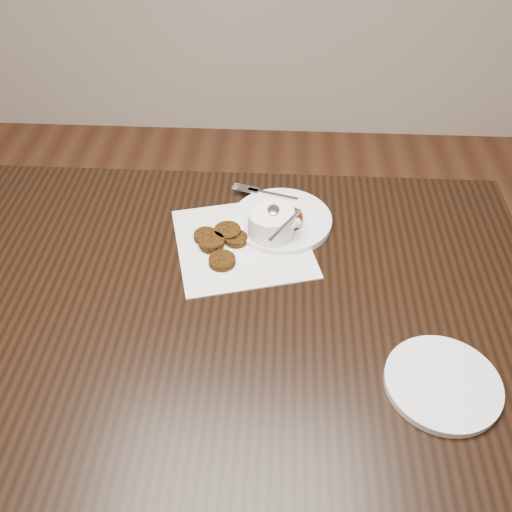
{
  "coord_description": "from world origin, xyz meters",
  "views": [
    {
      "loc": [
        0.11,
        -0.63,
        1.54
      ],
      "look_at": [
        0.06,
        0.16,
        0.8
      ],
      "focal_mm": 39.1,
      "sensor_mm": 36.0,
      "label": 1
    }
  ],
  "objects_px": {
    "table": "(197,414)",
    "plate_with_patty": "(282,217)",
    "sauce_ramekin": "(271,212)",
    "napkin": "(243,243)",
    "plate_empty": "(443,383)"
  },
  "relations": [
    {
      "from": "sauce_ramekin",
      "to": "plate_with_patty",
      "type": "distance_m",
      "value": 0.08
    },
    {
      "from": "plate_with_patty",
      "to": "plate_empty",
      "type": "xyz_separation_m",
      "value": [
        0.27,
        -0.41,
        -0.01
      ]
    },
    {
      "from": "plate_empty",
      "to": "table",
      "type": "bearing_deg",
      "value": 161.92
    },
    {
      "from": "sauce_ramekin",
      "to": "plate_with_patty",
      "type": "relative_size",
      "value": 0.62
    },
    {
      "from": "plate_with_patty",
      "to": "plate_empty",
      "type": "bearing_deg",
      "value": -56.18
    },
    {
      "from": "napkin",
      "to": "plate_with_patty",
      "type": "bearing_deg",
      "value": 42.18
    },
    {
      "from": "sauce_ramekin",
      "to": "plate_empty",
      "type": "xyz_separation_m",
      "value": [
        0.3,
        -0.36,
        -0.06
      ]
    },
    {
      "from": "plate_with_patty",
      "to": "table",
      "type": "bearing_deg",
      "value": -124.85
    },
    {
      "from": "plate_with_patty",
      "to": "plate_empty",
      "type": "distance_m",
      "value": 0.49
    },
    {
      "from": "napkin",
      "to": "plate_with_patty",
      "type": "relative_size",
      "value": 1.25
    },
    {
      "from": "table",
      "to": "napkin",
      "type": "height_order",
      "value": "napkin"
    },
    {
      "from": "sauce_ramekin",
      "to": "plate_empty",
      "type": "distance_m",
      "value": 0.47
    },
    {
      "from": "table",
      "to": "plate_with_patty",
      "type": "relative_size",
      "value": 6.38
    },
    {
      "from": "sauce_ramekin",
      "to": "plate_with_patty",
      "type": "xyz_separation_m",
      "value": [
        0.02,
        0.05,
        -0.06
      ]
    },
    {
      "from": "plate_with_patty",
      "to": "napkin",
      "type": "bearing_deg",
      "value": -137.82
    }
  ]
}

